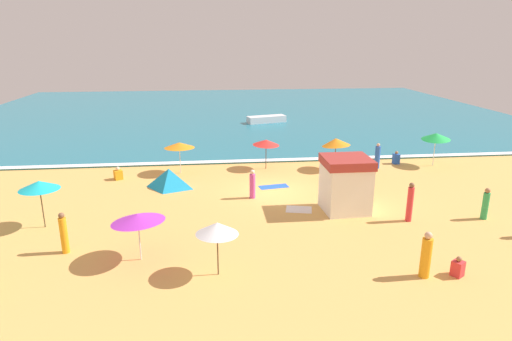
{
  "coord_description": "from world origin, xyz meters",
  "views": [
    {
      "loc": [
        -3.45,
        -23.12,
        8.31
      ],
      "look_at": [
        -0.76,
        1.58,
        0.8
      ],
      "focal_mm": 30.85,
      "sensor_mm": 36.0,
      "label": 1
    }
  ],
  "objects_px": {
    "beachgoer_11": "(410,203)",
    "beach_umbrella_0": "(217,228)",
    "beachgoer_5": "(396,158)",
    "beachgoer_10": "(377,157)",
    "beach_umbrella_4": "(39,185)",
    "beach_umbrella_1": "(336,142)",
    "beach_umbrella_2": "(179,145)",
    "beachgoer_3": "(252,185)",
    "beachgoer_9": "(485,204)",
    "lifeguard_cabana": "(346,184)",
    "beach_umbrella_5": "(138,218)",
    "beach_umbrella_7": "(436,136)",
    "beach_tent": "(169,178)",
    "beachgoer_0": "(426,256)",
    "small_boat_0": "(266,119)",
    "beachgoer_6": "(118,174)",
    "beachgoer_4": "(458,268)",
    "beachgoer_1": "(64,234)",
    "beach_umbrella_6": "(266,142)"
  },
  "relations": [
    {
      "from": "beachgoer_5",
      "to": "beachgoer_10",
      "type": "relative_size",
      "value": 0.53
    },
    {
      "from": "beachgoer_5",
      "to": "beachgoer_9",
      "type": "distance_m",
      "value": 9.73
    },
    {
      "from": "beachgoer_11",
      "to": "beachgoer_6",
      "type": "bearing_deg",
      "value": 151.59
    },
    {
      "from": "lifeguard_cabana",
      "to": "beach_umbrella_2",
      "type": "height_order",
      "value": "lifeguard_cabana"
    },
    {
      "from": "beach_umbrella_2",
      "to": "beach_umbrella_5",
      "type": "xyz_separation_m",
      "value": [
        -0.91,
        -11.44,
        -0.07
      ]
    },
    {
      "from": "lifeguard_cabana",
      "to": "small_boat_0",
      "type": "distance_m",
      "value": 23.7
    },
    {
      "from": "beach_umbrella_5",
      "to": "beach_umbrella_7",
      "type": "xyz_separation_m",
      "value": [
        17.82,
        11.34,
        0.26
      ]
    },
    {
      "from": "beach_umbrella_6",
      "to": "beachgoer_9",
      "type": "xyz_separation_m",
      "value": [
        9.27,
        -9.5,
        -1.04
      ]
    },
    {
      "from": "beach_tent",
      "to": "beachgoer_4",
      "type": "relative_size",
      "value": 3.11
    },
    {
      "from": "beach_umbrella_1",
      "to": "beachgoer_11",
      "type": "relative_size",
      "value": 1.37
    },
    {
      "from": "lifeguard_cabana",
      "to": "beach_umbrella_0",
      "type": "relative_size",
      "value": 1.26
    },
    {
      "from": "beachgoer_9",
      "to": "beachgoer_11",
      "type": "distance_m",
      "value": 3.7
    },
    {
      "from": "beach_umbrella_2",
      "to": "beachgoer_1",
      "type": "xyz_separation_m",
      "value": [
        -4.0,
        -10.51,
        -1.01
      ]
    },
    {
      "from": "beach_umbrella_0",
      "to": "beach_tent",
      "type": "relative_size",
      "value": 0.91
    },
    {
      "from": "beachgoer_1",
      "to": "beachgoer_6",
      "type": "relative_size",
      "value": 2.14
    },
    {
      "from": "lifeguard_cabana",
      "to": "beach_umbrella_5",
      "type": "relative_size",
      "value": 0.94
    },
    {
      "from": "beachgoer_9",
      "to": "beachgoer_0",
      "type": "bearing_deg",
      "value": -138.3
    },
    {
      "from": "beachgoer_5",
      "to": "beach_umbrella_7",
      "type": "bearing_deg",
      "value": -17.73
    },
    {
      "from": "beach_umbrella_1",
      "to": "beach_umbrella_7",
      "type": "bearing_deg",
      "value": 1.15
    },
    {
      "from": "beachgoer_3",
      "to": "beach_umbrella_6",
      "type": "bearing_deg",
      "value": 75.11
    },
    {
      "from": "beach_umbrella_7",
      "to": "beachgoer_10",
      "type": "xyz_separation_m",
      "value": [
        -4.01,
        -0.16,
        -1.24
      ]
    },
    {
      "from": "beach_tent",
      "to": "beachgoer_11",
      "type": "distance_m",
      "value": 13.09
    },
    {
      "from": "beach_umbrella_7",
      "to": "beach_umbrella_1",
      "type": "bearing_deg",
      "value": -178.85
    },
    {
      "from": "beachgoer_1",
      "to": "beach_umbrella_0",
      "type": "bearing_deg",
      "value": -21.45
    },
    {
      "from": "beachgoer_0",
      "to": "beach_umbrella_1",
      "type": "bearing_deg",
      "value": 87.6
    },
    {
      "from": "beach_umbrella_2",
      "to": "beachgoer_3",
      "type": "xyz_separation_m",
      "value": [
        4.12,
        -5.02,
        -1.08
      ]
    },
    {
      "from": "beach_tent",
      "to": "beach_umbrella_0",
      "type": "bearing_deg",
      "value": -75.78
    },
    {
      "from": "lifeguard_cabana",
      "to": "beach_tent",
      "type": "distance_m",
      "value": 10.04
    },
    {
      "from": "beachgoer_10",
      "to": "beach_umbrella_7",
      "type": "bearing_deg",
      "value": 2.36
    },
    {
      "from": "beach_umbrella_0",
      "to": "beach_umbrella_6",
      "type": "xyz_separation_m",
      "value": [
        3.5,
        13.3,
        -0.05
      ]
    },
    {
      "from": "beachgoer_0",
      "to": "small_boat_0",
      "type": "bearing_deg",
      "value": 93.36
    },
    {
      "from": "beach_umbrella_7",
      "to": "beach_tent",
      "type": "xyz_separation_m",
      "value": [
        -17.39,
        -2.8,
        -1.45
      ]
    },
    {
      "from": "beach_umbrella_4",
      "to": "beachgoer_9",
      "type": "xyz_separation_m",
      "value": [
        20.55,
        -1.28,
        -1.27
      ]
    },
    {
      "from": "beach_umbrella_0",
      "to": "beach_tent",
      "type": "bearing_deg",
      "value": 104.22
    },
    {
      "from": "beach_umbrella_4",
      "to": "beach_umbrella_1",
      "type": "bearing_deg",
      "value": 25.66
    },
    {
      "from": "beach_umbrella_6",
      "to": "small_boat_0",
      "type": "distance_m",
      "value": 16.16
    },
    {
      "from": "beach_umbrella_0",
      "to": "beachgoer_6",
      "type": "distance_m",
      "value": 13.4
    },
    {
      "from": "beach_umbrella_7",
      "to": "beach_tent",
      "type": "height_order",
      "value": "beach_umbrella_7"
    },
    {
      "from": "beach_umbrella_5",
      "to": "beachgoer_4",
      "type": "xyz_separation_m",
      "value": [
        11.62,
        -2.49,
        -1.44
      ]
    },
    {
      "from": "beachgoer_10",
      "to": "beach_umbrella_0",
      "type": "bearing_deg",
      "value": -130.66
    },
    {
      "from": "small_boat_0",
      "to": "beachgoer_9",
      "type": "bearing_deg",
      "value": -74.34
    },
    {
      "from": "lifeguard_cabana",
      "to": "beachgoer_9",
      "type": "distance_m",
      "value": 6.6
    },
    {
      "from": "beachgoer_11",
      "to": "beachgoer_9",
      "type": "bearing_deg",
      "value": -2.42
    },
    {
      "from": "beach_umbrella_1",
      "to": "beachgoer_4",
      "type": "relative_size",
      "value": 3.36
    },
    {
      "from": "beach_umbrella_5",
      "to": "beach_umbrella_4",
      "type": "bearing_deg",
      "value": 142.96
    },
    {
      "from": "beach_umbrella_2",
      "to": "beachgoer_9",
      "type": "distance_m",
      "value": 17.43
    },
    {
      "from": "beachgoer_5",
      "to": "beach_umbrella_1",
      "type": "bearing_deg",
      "value": -169.21
    },
    {
      "from": "beachgoer_0",
      "to": "beachgoer_1",
      "type": "distance_m",
      "value": 13.89
    },
    {
      "from": "beachgoer_1",
      "to": "beachgoer_4",
      "type": "relative_size",
      "value": 2.23
    },
    {
      "from": "beachgoer_11",
      "to": "beach_umbrella_0",
      "type": "bearing_deg",
      "value": -156.44
    }
  ]
}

